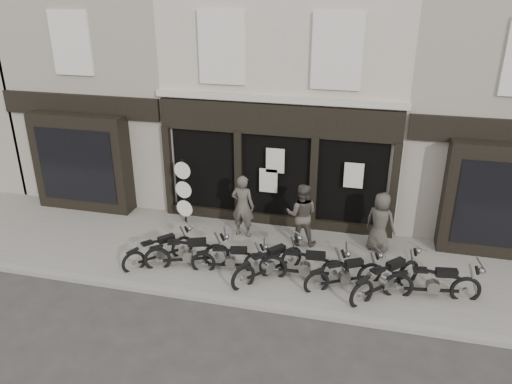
% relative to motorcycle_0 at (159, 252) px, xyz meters
% --- Properties ---
extents(ground_plane, '(90.00, 90.00, 0.00)m').
position_rel_motorcycle_0_xyz_m(ground_plane, '(2.57, 0.03, -0.40)').
color(ground_plane, '#2D2B28').
rests_on(ground_plane, ground).
extents(pavement, '(30.00, 4.20, 0.12)m').
position_rel_motorcycle_0_xyz_m(pavement, '(2.57, 0.93, -0.34)').
color(pavement, slate).
rests_on(pavement, ground_plane).
extents(kerb, '(30.00, 0.25, 0.13)m').
position_rel_motorcycle_0_xyz_m(kerb, '(2.57, -1.22, -0.33)').
color(kerb, gray).
rests_on(kerb, ground_plane).
extents(central_building, '(7.30, 6.22, 8.34)m').
position_rel_motorcycle_0_xyz_m(central_building, '(2.57, 5.98, 3.68)').
color(central_building, '#B6AB9C').
rests_on(central_building, ground).
extents(neighbour_left, '(5.60, 6.73, 8.34)m').
position_rel_motorcycle_0_xyz_m(neighbour_left, '(-3.78, 5.93, 3.64)').
color(neighbour_left, gray).
rests_on(neighbour_left, ground).
extents(neighbour_right, '(5.60, 6.73, 8.34)m').
position_rel_motorcycle_0_xyz_m(neighbour_right, '(8.92, 5.93, 3.64)').
color(neighbour_right, gray).
rests_on(neighbour_right, ground).
extents(motorcycle_0, '(1.56, 1.71, 1.00)m').
position_rel_motorcycle_0_xyz_m(motorcycle_0, '(0.00, 0.00, 0.00)').
color(motorcycle_0, black).
rests_on(motorcycle_0, ground).
extents(motorcycle_1, '(2.17, 1.11, 1.09)m').
position_rel_motorcycle_0_xyz_m(motorcycle_1, '(0.84, -0.03, 0.04)').
color(motorcycle_1, black).
rests_on(motorcycle_1, ground).
extents(motorcycle_2, '(2.00, 0.73, 0.97)m').
position_rel_motorcycle_0_xyz_m(motorcycle_2, '(1.99, 0.03, -0.01)').
color(motorcycle_2, black).
rests_on(motorcycle_2, ground).
extents(motorcycle_3, '(1.65, 1.88, 1.08)m').
position_rel_motorcycle_0_xyz_m(motorcycle_3, '(3.03, -0.02, 0.03)').
color(motorcycle_3, black).
rests_on(motorcycle_3, ground).
extents(motorcycle_4, '(2.30, 0.63, 1.10)m').
position_rel_motorcycle_0_xyz_m(motorcycle_4, '(3.94, 0.10, 0.04)').
color(motorcycle_4, black).
rests_on(motorcycle_4, ground).
extents(motorcycle_5, '(1.90, 1.27, 1.00)m').
position_rel_motorcycle_0_xyz_m(motorcycle_5, '(4.95, -0.00, 0.00)').
color(motorcycle_5, black).
rests_on(motorcycle_5, ground).
extents(motorcycle_6, '(1.78, 1.90, 1.12)m').
position_rel_motorcycle_0_xyz_m(motorcycle_6, '(5.96, -0.02, 0.05)').
color(motorcycle_6, black).
rests_on(motorcycle_6, ground).
extents(motorcycle_7, '(2.30, 0.68, 1.10)m').
position_rel_motorcycle_0_xyz_m(motorcycle_7, '(7.05, 0.04, 0.04)').
color(motorcycle_7, black).
rests_on(motorcycle_7, ground).
extents(man_left, '(0.74, 0.52, 1.90)m').
position_rel_motorcycle_0_xyz_m(man_left, '(1.80, 1.99, 0.68)').
color(man_left, '#444037').
rests_on(man_left, pavement).
extents(man_centre, '(0.92, 0.73, 1.85)m').
position_rel_motorcycle_0_xyz_m(man_centre, '(3.55, 1.91, 0.65)').
color(man_centre, '#423C35').
rests_on(man_centre, pavement).
extents(man_right, '(1.00, 0.84, 1.74)m').
position_rel_motorcycle_0_xyz_m(man_right, '(5.73, 2.05, 0.59)').
color(man_right, '#393630').
rests_on(man_right, pavement).
extents(advert_sign_post, '(0.54, 0.35, 2.22)m').
position_rel_motorcycle_0_xyz_m(advert_sign_post, '(-0.17, 2.33, 0.69)').
color(advert_sign_post, black).
rests_on(advert_sign_post, ground).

